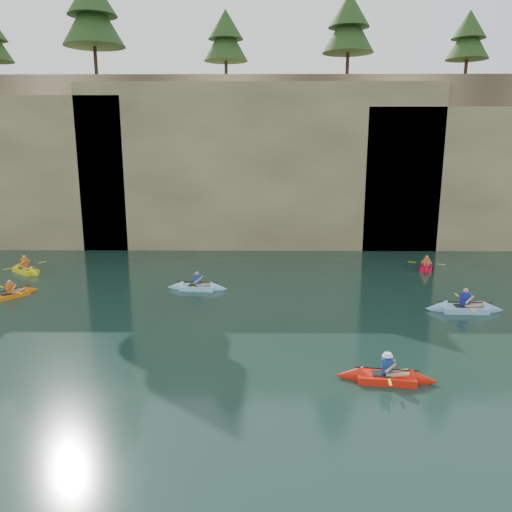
{
  "coord_description": "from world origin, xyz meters",
  "views": [
    {
      "loc": [
        2.1,
        -11.8,
        7.29
      ],
      "look_at": [
        1.91,
        6.8,
        3.0
      ],
      "focal_mm": 35.0,
      "sensor_mm": 36.0,
      "label": 1
    }
  ],
  "objects_px": {
    "kayaker_red_far": "(426,267)",
    "kayaker_ltblue_near": "(464,308)",
    "main_kayaker": "(386,377)",
    "kayaker_orange": "(11,295)"
  },
  "relations": [
    {
      "from": "main_kayaker",
      "to": "kayaker_ltblue_near",
      "type": "relative_size",
      "value": 0.94
    },
    {
      "from": "main_kayaker",
      "to": "kayaker_orange",
      "type": "bearing_deg",
      "value": 159.87
    },
    {
      "from": "main_kayaker",
      "to": "kayaker_orange",
      "type": "relative_size",
      "value": 1.2
    },
    {
      "from": "kayaker_ltblue_near",
      "to": "kayaker_red_far",
      "type": "height_order",
      "value": "kayaker_ltblue_near"
    },
    {
      "from": "kayaker_ltblue_near",
      "to": "kayaker_red_far",
      "type": "distance_m",
      "value": 7.43
    },
    {
      "from": "kayaker_orange",
      "to": "kayaker_red_far",
      "type": "relative_size",
      "value": 0.93
    },
    {
      "from": "main_kayaker",
      "to": "kayaker_orange",
      "type": "distance_m",
      "value": 17.94
    },
    {
      "from": "kayaker_red_far",
      "to": "kayaker_ltblue_near",
      "type": "bearing_deg",
      "value": -166.32
    },
    {
      "from": "kayaker_ltblue_near",
      "to": "main_kayaker",
      "type": "bearing_deg",
      "value": -124.03
    },
    {
      "from": "main_kayaker",
      "to": "kayaker_orange",
      "type": "height_order",
      "value": "main_kayaker"
    }
  ]
}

